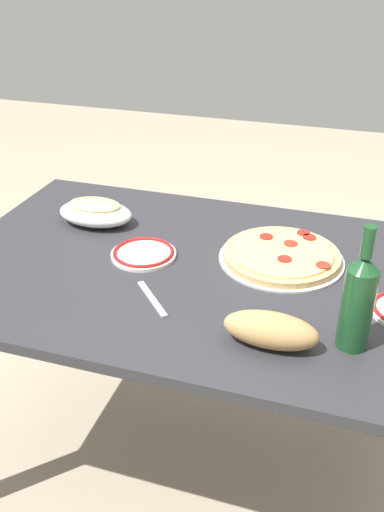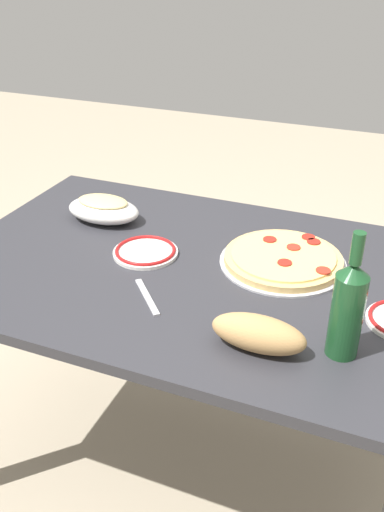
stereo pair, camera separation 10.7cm
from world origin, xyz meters
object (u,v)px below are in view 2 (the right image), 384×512
Objects in this scene: dining_table at (192,301)px; side_plate_near at (145,251)px; bread_loaf at (258,334)px; baked_pasta_dish at (103,208)px; wine_bottle at (348,308)px; pepperoni_pizza at (283,259)px.

dining_table is 7.33× the size of side_plate_near.
bread_loaf is (0.27, -0.28, 0.16)m from dining_table.
bread_loaf is at bearing -34.49° from baked_pasta_dish.
side_plate_near is (-0.15, 0.01, 0.13)m from dining_table.
baked_pasta_dish is 0.81× the size of wine_bottle.
baked_pasta_dish reaches higher than pepperoni_pizza.
pepperoni_pizza is 1.65× the size of bread_loaf.
side_plate_near is at bearing -165.61° from pepperoni_pizza.
side_plate_near is (-0.59, 0.23, -0.11)m from wine_bottle.
dining_table is 3.89× the size of pepperoni_pizza.
wine_bottle is at bearing -25.32° from baked_pasta_dish.
bread_loaf is (0.42, -0.29, 0.03)m from side_plate_near.
baked_pasta_dish is at bearing 145.75° from side_plate_near.
bread_loaf reaches higher than dining_table.
dining_table is at bearing -23.39° from baked_pasta_dish.
wine_bottle reaches higher than side_plate_near.
baked_pasta_dish is (-0.60, 0.05, 0.03)m from pepperoni_pizza.
dining_table is at bearing -3.35° from side_plate_near.
wine_bottle is at bearing -21.55° from side_plate_near.
side_plate_near is (0.22, -0.15, -0.03)m from baked_pasta_dish.
pepperoni_pizza is 1.47× the size of baked_pasta_dish.
wine_bottle reaches higher than baked_pasta_dish.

